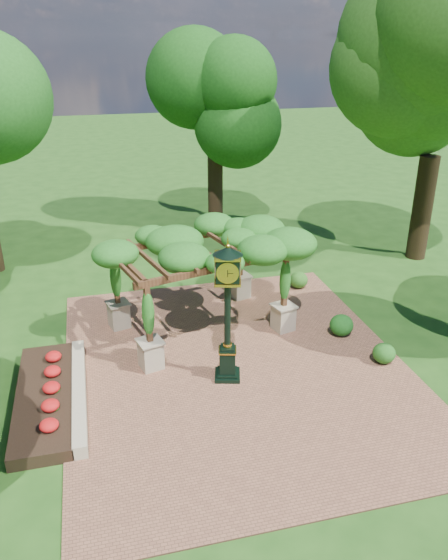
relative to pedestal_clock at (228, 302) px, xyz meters
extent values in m
plane|color=#1E4714|center=(0.41, -0.46, -2.47)|extent=(120.00, 120.00, 0.00)
cube|color=brown|center=(0.41, 0.54, -2.45)|extent=(10.00, 12.00, 0.04)
cube|color=#C6B793|center=(-4.19, 0.04, -2.27)|extent=(0.35, 5.00, 0.40)
cube|color=red|center=(-5.09, 0.04, -2.29)|extent=(1.50, 5.00, 0.36)
cube|color=black|center=(0.00, 0.00, -2.38)|extent=(0.88, 0.88, 0.11)
cube|color=black|center=(0.00, 0.00, -1.89)|extent=(0.55, 0.55, 0.81)
cube|color=gold|center=(0.00, 0.00, -1.53)|extent=(0.62, 0.62, 0.04)
cylinder|color=black|center=(0.00, 0.00, -0.36)|extent=(0.22, 0.22, 2.08)
cube|color=black|center=(0.00, 0.00, 1.00)|extent=(0.77, 0.77, 0.63)
cylinder|color=beige|center=(-0.08, -0.31, 1.00)|extent=(0.53, 0.16, 0.54)
cone|color=black|center=(0.00, 0.00, 1.50)|extent=(0.99, 0.99, 0.23)
sphere|color=gold|center=(0.00, 0.00, 1.63)|extent=(0.13, 0.13, 0.13)
cube|color=tan|center=(-2.08, 1.06, -2.01)|extent=(0.76, 0.76, 0.86)
cube|color=#52321C|center=(-2.08, 1.06, -0.65)|extent=(0.19, 0.19, 1.76)
cube|color=tan|center=(2.53, 2.29, -2.01)|extent=(0.76, 0.76, 0.86)
cube|color=#52321C|center=(2.53, 2.29, -0.65)|extent=(0.19, 0.19, 1.76)
cube|color=tan|center=(-2.81, 3.83, -2.01)|extent=(0.76, 0.76, 0.86)
cube|color=#52321C|center=(-2.81, 3.83, -0.65)|extent=(0.19, 0.19, 1.76)
cube|color=tan|center=(1.80, 5.05, -2.01)|extent=(0.76, 0.76, 0.86)
cube|color=#52321C|center=(1.80, 5.05, -0.65)|extent=(0.19, 0.19, 1.76)
cube|color=#52321C|center=(0.22, 1.68, 0.31)|extent=(5.38, 1.55, 0.21)
cube|color=#52321C|center=(-0.51, 4.44, 0.31)|extent=(5.38, 1.55, 0.21)
ellipsoid|color=#215F1B|center=(-0.14, 3.06, 0.57)|extent=(6.23, 4.74, 0.95)
cube|color=gray|center=(0.12, 7.89, -2.42)|extent=(0.68, 0.68, 0.10)
cylinder|color=gray|center=(0.12, 7.89, -1.96)|extent=(0.35, 0.35, 0.94)
cylinder|color=gray|center=(0.12, 7.89, -1.47)|extent=(0.65, 0.65, 0.05)
ellipsoid|color=#1F5718|center=(4.80, -0.40, -2.13)|extent=(0.77, 0.77, 0.62)
ellipsoid|color=#195417|center=(4.27, 1.47, -2.08)|extent=(0.81, 0.81, 0.70)
ellipsoid|color=#275919|center=(4.26, 5.29, -2.11)|extent=(0.91, 0.91, 0.64)
cylinder|color=black|center=(2.99, 14.06, -0.70)|extent=(0.77, 0.77, 3.54)
ellipsoid|color=#144210|center=(2.99, 14.06, 3.87)|extent=(4.57, 4.57, 5.59)
cylinder|color=black|center=(10.60, 7.15, -0.21)|extent=(0.85, 0.85, 4.53)
ellipsoid|color=#2A5819|center=(10.60, 7.15, 5.64)|extent=(6.02, 6.02, 7.16)
camera|label=1|loc=(-3.36, -12.90, 6.67)|focal=35.00mm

